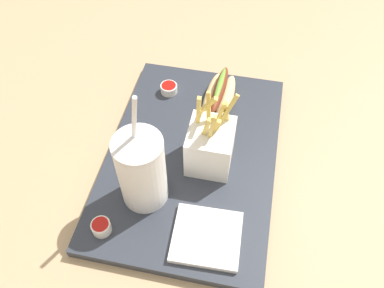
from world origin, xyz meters
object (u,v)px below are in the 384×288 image
soda_cup (142,171)px  fries_basket (210,145)px  ketchup_cup_1 (169,88)px  hot_dog_1 (219,96)px  napkin_stack (207,237)px  ketchup_cup_2 (101,227)px

soda_cup → fries_basket: soda_cup is taller
ketchup_cup_1 → hot_dog_1: bearing=-96.6°
fries_basket → napkin_stack: 0.17m
ketchup_cup_2 → napkin_stack: ketchup_cup_2 is taller
ketchup_cup_2 → napkin_stack: bearing=-83.0°
hot_dog_1 → ketchup_cup_1: hot_dog_1 is taller
soda_cup → fries_basket: size_ratio=1.50×
hot_dog_1 → ketchup_cup_1: 0.12m
fries_basket → hot_dog_1: (0.16, 0.01, -0.03)m
hot_dog_1 → napkin_stack: bearing=-174.3°
hot_dog_1 → napkin_stack: size_ratio=1.35×
hot_dog_1 → napkin_stack: 0.32m
fries_basket → napkin_stack: (-0.16, -0.02, -0.04)m
fries_basket → ketchup_cup_1: size_ratio=4.53×
fries_basket → ketchup_cup_1: 0.21m
napkin_stack → fries_basket: bearing=8.5°
ketchup_cup_1 → ketchup_cup_2: (-0.35, 0.03, 0.00)m
soda_cup → hot_dog_1: size_ratio=1.65×
soda_cup → hot_dog_1: 0.28m
hot_dog_1 → ketchup_cup_1: bearing=83.4°
ketchup_cup_2 → soda_cup: bearing=-32.4°
soda_cup → napkin_stack: soda_cup is taller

